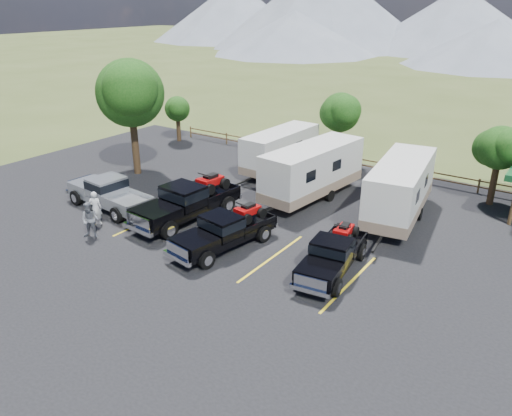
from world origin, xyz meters
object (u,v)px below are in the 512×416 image
Objects in this scene: person_a at (95,208)px; trailer_left at (280,151)px; rig_center at (225,230)px; pickup_silver at (109,193)px; person_b at (90,220)px; rig_left at (188,201)px; tree_big_nw at (130,93)px; trailer_center at (312,171)px; rig_right at (333,254)px; trailer_right at (400,189)px.

trailer_left is at bearing -138.01° from person_a.
rig_center is 7.67m from person_a.
trailer_left reaches higher than pickup_silver.
rig_left is at bearing 33.17° from person_b.
tree_big_nw is at bearing -141.49° from pickup_silver.
trailer_left is 5.37m from trailer_center.
pickup_silver is 3.33× the size of person_b.
rig_right is 13.90m from pickup_silver.
trailer_center is 4.95× the size of person_b.
rig_center is at bearing 94.65° from pickup_silver.
rig_center reaches higher than pickup_silver.
trailer_left is 13.65m from person_a.
trailer_center reaches higher than trailer_left.
rig_center is 10.03m from trailer_right.
person_b is (5.76, -8.43, -4.60)m from tree_big_nw.
trailer_left is at bearing 153.55° from trailer_right.
person_a is at bearing -175.45° from rig_right.
trailer_right is 16.40m from pickup_silver.
person_b is at bearing -55.67° from tree_big_nw.
rig_center reaches higher than rig_right.
person_a is (-7.71, -9.98, -0.77)m from trailer_center.
tree_big_nw is at bearing -141.30° from trailer_left.
trailer_left is at bearing 149.61° from trailer_center.
rig_right is 8.93m from trailer_center.
rig_right is 3.00× the size of person_a.
trailer_right is at bearing -176.13° from person_a.
pickup_silver is at bearing -109.51° from trailer_left.
rig_left is at bearing 111.95° from pickup_silver.
tree_big_nw is 14.03m from rig_center.
person_a is at bearing -121.26° from trailer_center.
tree_big_nw is 9.73m from person_a.
tree_big_nw reaches higher than rig_right.
trailer_right is at bearing 6.83° from trailer_center.
rig_right is 14.11m from trailer_left.
trailer_center is at bearing 63.56° from rig_left.
pickup_silver is (-4.48, -11.37, -0.56)m from trailer_left.
rig_center is at bearing -24.17° from tree_big_nw.
trailer_left reaches higher than rig_center.
trailer_right is at bearing 9.01° from tree_big_nw.
rig_center is 0.64× the size of trailer_right.
rig_center is 3.25× the size of person_a.
rig_left reaches higher than rig_center.
pickup_silver is (-8.53, 0.05, 0.03)m from rig_center.
pickup_silver is (3.56, -5.37, -4.59)m from tree_big_nw.
rig_center is at bearing -177.66° from rig_right.
trailer_right reaches higher than pickup_silver.
person_a is (-13.12, -10.02, -0.77)m from trailer_right.
tree_big_nw is 7.91m from pickup_silver.
rig_center is at bearing -17.07° from rig_left.
rig_center is at bearing -1.90° from person_b.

